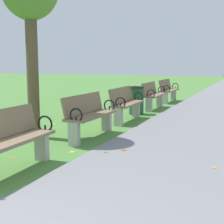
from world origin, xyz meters
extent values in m
cube|color=#7A664C|center=(-0.45, 2.37, 0.47)|extent=(0.49, 1.61, 0.05)
cube|color=#A8A59E|center=(-0.47, 3.11, 0.23)|extent=(0.20, 0.13, 0.45)
torus|color=black|center=(-0.42, 3.13, 0.59)|extent=(0.27, 0.04, 0.27)
cylinder|color=black|center=(-0.42, 3.13, 0.51)|extent=(0.03, 0.03, 0.12)
cube|color=#7A664C|center=(-0.45, 4.84, 0.47)|extent=(0.44, 1.60, 0.05)
cube|color=#7A664C|center=(-0.64, 4.84, 0.70)|extent=(0.12, 1.60, 0.40)
cube|color=#A8A59E|center=(-0.45, 4.10, 0.23)|extent=(0.20, 0.12, 0.45)
cube|color=#A8A59E|center=(-0.45, 5.58, 0.23)|extent=(0.20, 0.12, 0.45)
torus|color=black|center=(-0.39, 4.08, 0.59)|extent=(0.27, 0.03, 0.27)
cylinder|color=black|center=(-0.39, 4.08, 0.51)|extent=(0.03, 0.03, 0.12)
torus|color=black|center=(-0.39, 5.60, 0.59)|extent=(0.27, 0.03, 0.27)
cylinder|color=black|center=(-0.39, 5.60, 0.51)|extent=(0.03, 0.03, 0.12)
cube|color=#7A664C|center=(-0.45, 6.99, 0.47)|extent=(0.49, 1.61, 0.05)
cube|color=#7A664C|center=(-0.64, 6.98, 0.70)|extent=(0.18, 1.60, 0.40)
cube|color=#A8A59E|center=(-0.43, 6.25, 0.23)|extent=(0.20, 0.13, 0.45)
cube|color=#A8A59E|center=(-0.47, 7.73, 0.23)|extent=(0.20, 0.13, 0.45)
torus|color=black|center=(-0.36, 6.23, 0.59)|extent=(0.27, 0.04, 0.27)
cylinder|color=black|center=(-0.36, 6.23, 0.51)|extent=(0.03, 0.03, 0.12)
torus|color=black|center=(-0.42, 7.75, 0.59)|extent=(0.27, 0.04, 0.27)
cylinder|color=black|center=(-0.42, 7.75, 0.51)|extent=(0.03, 0.03, 0.12)
cube|color=#7A664C|center=(-0.45, 9.59, 0.47)|extent=(0.49, 1.61, 0.05)
cube|color=#7A664C|center=(-0.64, 9.59, 0.70)|extent=(0.17, 1.60, 0.40)
cube|color=#A8A59E|center=(-0.43, 8.85, 0.23)|extent=(0.20, 0.13, 0.45)
cube|color=#A8A59E|center=(-0.47, 10.33, 0.23)|extent=(0.20, 0.13, 0.45)
torus|color=black|center=(-0.37, 8.84, 0.59)|extent=(0.27, 0.04, 0.27)
cylinder|color=black|center=(-0.37, 8.84, 0.51)|extent=(0.03, 0.03, 0.12)
torus|color=black|center=(-0.41, 10.36, 0.59)|extent=(0.27, 0.04, 0.27)
cylinder|color=black|center=(-0.41, 10.36, 0.51)|extent=(0.03, 0.03, 0.12)
cube|color=#7A664C|center=(-0.45, 11.78, 0.47)|extent=(0.44, 1.60, 0.05)
cube|color=#7A664C|center=(-0.64, 11.78, 0.70)|extent=(0.13, 1.60, 0.40)
cube|color=#A8A59E|center=(-0.45, 11.04, 0.23)|extent=(0.20, 0.12, 0.45)
cube|color=#A8A59E|center=(-0.45, 12.52, 0.23)|extent=(0.20, 0.12, 0.45)
torus|color=black|center=(-0.39, 11.02, 0.59)|extent=(0.27, 0.03, 0.27)
cylinder|color=black|center=(-0.39, 11.02, 0.51)|extent=(0.03, 0.03, 0.12)
torus|color=black|center=(-0.39, 12.54, 0.59)|extent=(0.27, 0.03, 0.27)
cylinder|color=black|center=(-0.39, 12.54, 0.51)|extent=(0.03, 0.03, 0.12)
cylinder|color=brown|center=(-1.58, 4.43, 1.30)|extent=(0.24, 0.24, 2.60)
cylinder|color=#234C2D|center=(-0.65, 8.27, 0.40)|extent=(0.44, 0.44, 0.80)
torus|color=black|center=(-0.65, 8.27, 0.82)|extent=(0.48, 0.48, 0.04)
cylinder|color=#BC842D|center=(-2.07, 10.15, 0.00)|extent=(0.10, 0.10, 0.00)
cylinder|color=gold|center=(-0.28, 3.73, 0.00)|extent=(0.12, 0.12, 0.00)
cylinder|color=#AD6B23|center=(-1.41, 5.78, 0.00)|extent=(0.10, 0.10, 0.00)
cylinder|color=brown|center=(-2.18, 7.71, 0.00)|extent=(0.11, 0.11, 0.00)
cylinder|color=#AD6B23|center=(-1.05, 6.32, 0.00)|extent=(0.15, 0.15, 0.00)
cylinder|color=gold|center=(-2.08, 5.89, 0.00)|extent=(0.14, 0.14, 0.00)
cylinder|color=#93511E|center=(0.54, 4.12, 0.02)|extent=(0.12, 0.12, 0.00)
cylinder|color=brown|center=(-1.43, 7.02, 0.00)|extent=(0.11, 0.11, 0.00)
cylinder|color=#BC842D|center=(2.10, 3.72, 0.02)|extent=(0.12, 0.12, 0.00)
cylinder|color=#BC842D|center=(1.10, 13.66, 0.02)|extent=(0.14, 0.14, 0.00)
cylinder|color=#AD6B23|center=(-1.02, 3.06, 0.00)|extent=(0.13, 0.13, 0.00)
cylinder|color=brown|center=(0.29, 3.86, 0.02)|extent=(0.10, 0.10, 0.00)
cylinder|color=gold|center=(-1.22, 10.09, 0.00)|extent=(0.12, 0.12, 0.00)
cylinder|color=brown|center=(-2.11, 8.73, 0.00)|extent=(0.10, 0.10, 0.00)
cylinder|color=gold|center=(-0.71, 3.57, 0.00)|extent=(0.11, 0.11, 0.00)
cylinder|color=#BC842D|center=(0.39, 12.82, 0.02)|extent=(0.14, 0.14, 0.00)
camera|label=1|loc=(2.53, -1.11, 1.53)|focal=52.61mm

